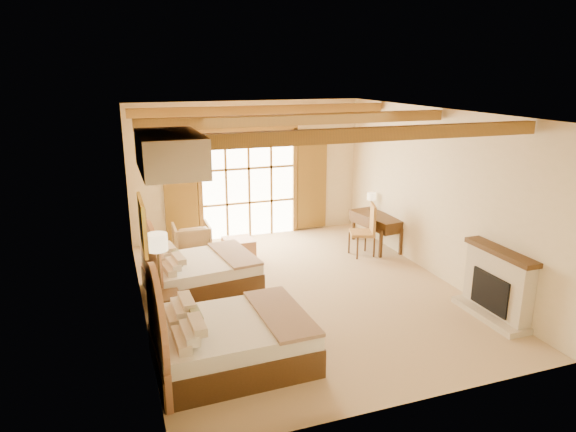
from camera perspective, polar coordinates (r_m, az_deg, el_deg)
name	(u,v)px	position (r m, az deg, el deg)	size (l,w,h in m)	color
floor	(300,291)	(9.44, 1.38, -8.29)	(7.00, 7.00, 0.00)	tan
wall_back	(248,170)	(12.15, -4.46, 5.12)	(5.50, 5.50, 0.00)	beige
wall_left	(137,221)	(8.36, -16.46, -0.50)	(7.00, 7.00, 0.00)	beige
wall_right	(436,193)	(10.19, 16.07, 2.42)	(7.00, 7.00, 0.00)	beige
ceiling	(302,112)	(8.63, 1.52, 11.47)	(7.00, 7.00, 0.00)	#B27033
ceiling_beams	(302,119)	(8.64, 1.52, 10.68)	(5.39, 4.60, 0.18)	olive
french_doors	(249,185)	(12.17, -4.36, 3.45)	(3.95, 0.08, 2.60)	white
fireplace	(496,288)	(8.94, 22.13, -7.38)	(0.46, 1.40, 1.16)	beige
painting	(143,224)	(7.60, -15.84, -0.90)	(0.06, 0.95, 0.75)	gold
canopy_valance	(170,152)	(6.14, -12.99, 6.91)	(0.70, 1.40, 0.45)	beige
bed_near	(221,338)	(7.12, -7.42, -13.29)	(2.11, 1.63, 1.36)	#4A2B17
bed_far	(194,271)	(9.47, -10.42, -5.99)	(2.07, 1.66, 1.25)	#4A2B17
nightstand	(166,311)	(8.32, -13.36, -10.19)	(0.45, 0.45, 0.54)	#4A2B17
floor_lamp	(158,248)	(8.03, -14.29, -3.46)	(0.32, 0.32, 1.50)	#3A2E1B
armchair	(192,240)	(11.24, -10.65, -2.59)	(0.75, 0.78, 0.71)	tan
ottoman	(239,249)	(10.94, -5.50, -3.65)	(0.60, 0.60, 0.44)	#AE764F
desk	(377,230)	(11.73, 9.81, -1.53)	(0.79, 1.45, 0.75)	#4A2B17
desk_chair	(363,239)	(11.17, 8.32, -2.60)	(0.65, 0.64, 1.13)	#B57B41
desk_lamp	(371,197)	(12.03, 9.24, 2.10)	(0.19, 0.19, 0.39)	#3A2E1B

